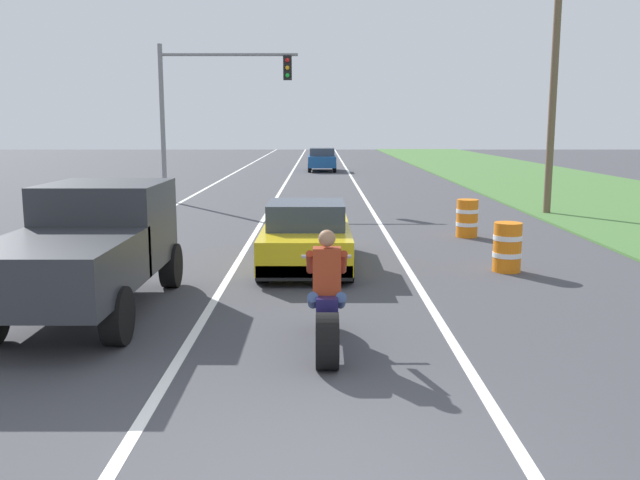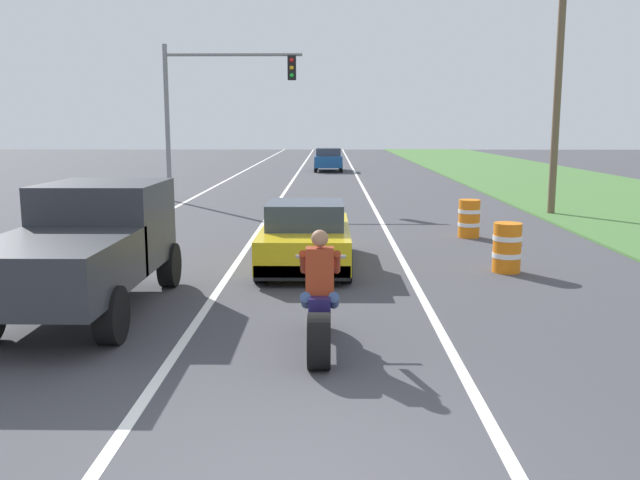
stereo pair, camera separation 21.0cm
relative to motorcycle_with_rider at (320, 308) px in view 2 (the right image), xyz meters
name	(u,v)px [view 2 (the right image)]	position (x,y,z in m)	size (l,w,h in m)	color
lane_stripe_left_solid	(179,205)	(-5.48, 16.50, -0.59)	(0.14, 120.00, 0.01)	white
lane_stripe_right_solid	(373,206)	(1.72, 16.50, -0.59)	(0.14, 120.00, 0.01)	white
lane_stripe_centre_dashed	(276,205)	(-1.88, 16.50, -0.59)	(0.14, 120.00, 0.01)	white
motorcycle_with_rider	(320,308)	(0.00, 0.00, 0.00)	(0.70, 2.21, 1.62)	black
sports_car_yellow	(306,236)	(-0.37, 5.56, 0.04)	(1.84, 4.30, 1.37)	yellow
pickup_truck_left_lane_dark_grey	(87,243)	(-3.69, 1.94, 0.51)	(2.02, 4.80, 1.98)	#2D3035
traffic_light_mast_near	(210,96)	(-4.50, 18.21, 3.45)	(5.35, 0.34, 6.00)	gray
utility_pole_roadside	(558,87)	(7.48, 14.01, 3.57)	(0.24, 0.24, 8.33)	brown
construction_barrel_nearest	(507,247)	(3.70, 5.00, -0.09)	(0.58, 0.58, 1.00)	orange
construction_barrel_mid	(469,218)	(3.81, 9.34, -0.09)	(0.58, 0.58, 1.00)	orange
distant_car_far_ahead	(328,159)	(0.05, 35.94, 0.18)	(1.80, 4.00, 1.50)	#194C8C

